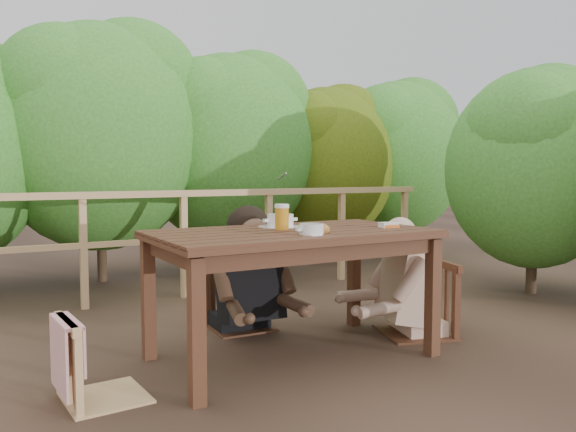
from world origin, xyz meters
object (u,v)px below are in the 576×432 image
bread_roll (320,230)px  woman (239,234)px  chair_left (103,319)px  soup_near (311,230)px  soup_far (280,221)px  table (292,295)px  chair_right (416,266)px  chair_far (240,270)px  beer_glass (282,218)px  tumbler (319,229)px  diner_right (420,238)px  butter_tub (388,226)px

bread_roll → woman: bearing=92.8°
chair_left → bread_roll: bearing=-100.7°
soup_near → soup_far: bearing=80.8°
table → chair_right: (1.05, 0.00, 0.10)m
chair_far → woman: 0.27m
beer_glass → tumbler: (0.12, -0.23, -0.05)m
woman → soup_far: size_ratio=4.76×
table → tumbler: size_ratio=24.96×
bread_roll → table: bearing=101.8°
chair_right → soup_far: 1.08m
diner_right → soup_near: (-1.11, -0.28, 0.14)m
tumbler → butter_tub: bearing=0.5°
chair_left → soup_far: soup_far is taller
diner_right → tumbler: (-0.99, -0.18, 0.13)m
woman → bread_roll: woman is taller
chair_far → tumbler: bearing=-82.4°
table → chair_right: 1.05m
table → chair_far: 0.77m
soup_far → chair_far: bearing=96.3°
chair_left → beer_glass: beer_glass is taller
chair_far → butter_tub: bearing=-53.4°
chair_right → tumbler: chair_right is taller
table → soup_near: (-0.03, -0.27, 0.44)m
table → chair_left: size_ratio=2.06×
bread_roll → chair_right: bearing=13.9°
woman → diner_right: 1.33m
table → beer_glass: beer_glass is taller
soup_far → butter_tub: soup_far is taller
diner_right → bread_roll: diner_right is taller
woman → chair_right: bearing=145.6°
chair_far → chair_right: 1.30m
woman → soup_far: woman is taller
chair_left → woman: 1.50m
soup_near → beer_glass: size_ratio=1.35×
soup_far → tumbler: soup_far is taller
soup_near → bread_roll: soup_near is taller
table → tumbler: 0.47m
tumbler → chair_right: bearing=10.4°
tumbler → butter_tub: tumbler is taller
woman → bread_roll: (0.05, -1.03, 0.12)m
table → bread_roll: (0.05, -0.24, 0.44)m
chair_right → butter_tub: 0.55m
table → woman: size_ratio=1.21×
chair_left → beer_glass: bearing=-86.1°
diner_right → tumbler: bearing=118.2°
woman → soup_near: size_ratio=5.93×
chair_far → soup_near: chair_far is taller
table → soup_near: bearing=-95.8°
chair_right → diner_right: size_ratio=0.71×
bread_roll → butter_tub: bread_roll is taller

